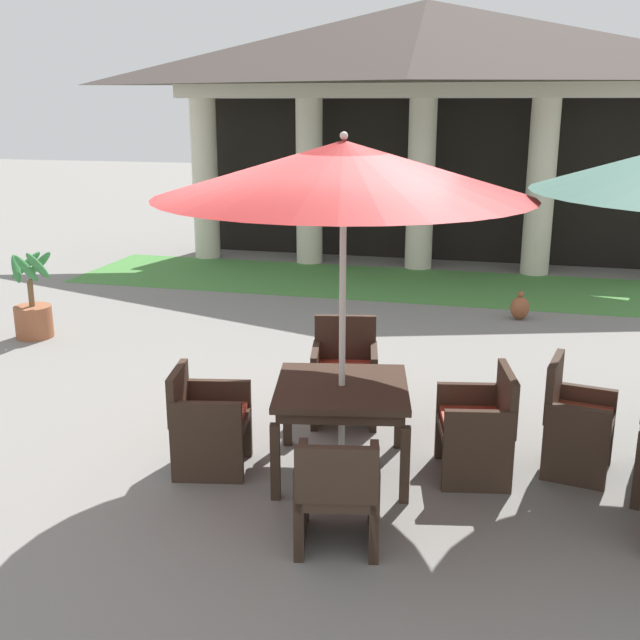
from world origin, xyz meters
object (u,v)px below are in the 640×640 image
object	(u,v)px
patio_table_mid_left	(342,396)
patio_chair_mid_left_north	(345,375)
patio_umbrella_mid_left	(344,171)
terracotta_urn	(520,308)
patio_chair_near_foreground_west	(575,422)
patio_chair_mid_left_east	(479,427)
patio_chair_mid_left_south	(337,492)
potted_palm_left_edge	(33,310)
patio_chair_mid_left_west	(208,422)

from	to	relation	value
patio_table_mid_left	patio_chair_mid_left_north	xyz separation A→B (m)	(-0.21, 1.05, -0.21)
patio_table_mid_left	patio_umbrella_mid_left	distance (m)	1.73
terracotta_urn	patio_chair_mid_left_north	bearing A→B (deg)	-111.65
patio_chair_near_foreground_west	patio_chair_mid_left_east	world-z (taller)	patio_chair_near_foreground_west
patio_umbrella_mid_left	patio_chair_mid_left_north	xyz separation A→B (m)	(-0.21, 1.05, -1.94)
patio_table_mid_left	patio_chair_mid_left_east	xyz separation A→B (m)	(1.05, 0.21, -0.23)
patio_chair_near_foreground_west	patio_umbrella_mid_left	size ratio (longest dim) A/B	0.33
patio_umbrella_mid_left	patio_chair_mid_left_south	xyz separation A→B (m)	(0.21, -1.05, -1.99)
patio_chair_mid_left_north	patio_chair_mid_left_south	bearing A→B (deg)	90.00
patio_table_mid_left	patio_chair_mid_left_east	world-z (taller)	patio_chair_mid_left_east
patio_chair_mid_left_north	terracotta_urn	size ratio (longest dim) A/B	2.38
patio_table_mid_left	patio_umbrella_mid_left	size ratio (longest dim) A/B	0.43
patio_table_mid_left	potted_palm_left_edge	size ratio (longest dim) A/B	1.05
patio_chair_near_foreground_west	patio_table_mid_left	bearing A→B (deg)	-65.02
patio_chair_near_foreground_west	patio_chair_mid_left_south	distance (m)	2.19
patio_table_mid_left	terracotta_urn	xyz separation A→B (m)	(1.36, 5.01, -0.48)
patio_table_mid_left	patio_umbrella_mid_left	bearing A→B (deg)	116.57
patio_chair_mid_left_south	terracotta_urn	bearing A→B (deg)	67.96
patio_chair_mid_left_west	potted_palm_left_edge	distance (m)	4.52
patio_chair_near_foreground_west	terracotta_urn	xyz separation A→B (m)	(-0.43, 4.54, -0.26)
patio_chair_near_foreground_west	patio_chair_mid_left_west	xyz separation A→B (m)	(-2.83, -0.67, -0.02)
patio_chair_mid_left_west	potted_palm_left_edge	world-z (taller)	potted_palm_left_edge
patio_chair_mid_left_south	patio_chair_mid_left_north	world-z (taller)	patio_chair_mid_left_north
patio_umbrella_mid_left	terracotta_urn	size ratio (longest dim) A/B	7.03
terracotta_urn	patio_umbrella_mid_left	bearing A→B (deg)	-105.20
patio_table_mid_left	patio_chair_mid_left_south	world-z (taller)	patio_chair_mid_left_south
terracotta_urn	patio_chair_mid_left_east	bearing A→B (deg)	-93.69
patio_table_mid_left	patio_chair_mid_left_east	size ratio (longest dim) A/B	1.38
patio_chair_mid_left_south	terracotta_urn	world-z (taller)	patio_chair_mid_left_south
patio_umbrella_mid_left	potted_palm_left_edge	distance (m)	5.64
patio_table_mid_left	patio_chair_mid_left_east	distance (m)	1.10
patio_chair_mid_left_east	patio_chair_mid_left_north	bearing A→B (deg)	44.99
patio_chair_mid_left_south	terracotta_urn	size ratio (longest dim) A/B	2.05
patio_umbrella_mid_left	patio_chair_mid_left_north	bearing A→B (deg)	101.25
patio_umbrella_mid_left	patio_chair_mid_left_west	size ratio (longest dim) A/B	3.31
patio_chair_mid_left_north	patio_chair_mid_left_east	size ratio (longest dim) A/B	1.08
patio_chair_near_foreground_west	patio_chair_mid_left_west	bearing A→B (deg)	-66.25
patio_umbrella_mid_left	potted_palm_left_edge	xyz separation A→B (m)	(-4.55, 2.65, -2.02)
patio_chair_near_foreground_west	patio_chair_mid_left_north	size ratio (longest dim) A/B	0.98
patio_chair_near_foreground_west	terracotta_urn	distance (m)	4.57
patio_chair_mid_left_north	patio_table_mid_left	bearing A→B (deg)	90.00
patio_chair_near_foreground_west	patio_chair_mid_left_east	xyz separation A→B (m)	(-0.74, -0.26, -0.01)
patio_chair_near_foreground_west	patio_chair_mid_left_west	size ratio (longest dim) A/B	1.10
patio_table_mid_left	potted_palm_left_edge	world-z (taller)	potted_palm_left_edge
patio_table_mid_left	patio_chair_mid_left_west	size ratio (longest dim) A/B	1.43
patio_table_mid_left	patio_umbrella_mid_left	world-z (taller)	patio_umbrella_mid_left
patio_table_mid_left	patio_chair_mid_left_south	distance (m)	1.10
patio_chair_near_foreground_west	patio_table_mid_left	size ratio (longest dim) A/B	0.77
patio_chair_mid_left_west	patio_chair_mid_left_north	world-z (taller)	patio_chair_mid_left_north
patio_chair_near_foreground_west	patio_chair_mid_left_north	world-z (taller)	patio_chair_mid_left_north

